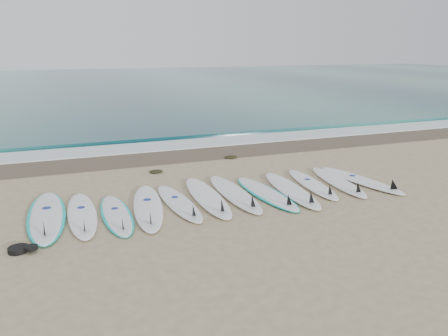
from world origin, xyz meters
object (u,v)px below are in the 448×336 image
object	(u,v)px
surfboard_11	(363,180)
leash_coil	(21,249)
surfboard_0	(46,216)
surfboard_6	(235,194)

from	to	relation	value
surfboard_11	leash_coil	distance (m)	7.57
surfboard_0	leash_coil	distance (m)	1.42
surfboard_6	leash_coil	size ratio (longest dim) A/B	6.08
surfboard_0	surfboard_6	distance (m)	3.87
surfboard_6	surfboard_11	size ratio (longest dim) A/B	1.03
surfboard_0	surfboard_11	bearing A→B (deg)	-1.45
surfboard_11	leash_coil	bearing A→B (deg)	179.81
surfboard_6	leash_coil	bearing A→B (deg)	-162.47
leash_coil	surfboard_6	bearing A→B (deg)	17.22
surfboard_0	surfboard_11	xyz separation A→B (m)	(7.13, -0.22, 0.00)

